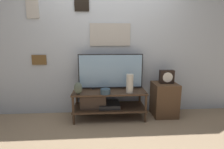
# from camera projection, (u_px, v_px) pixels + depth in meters

# --- Properties ---
(ground_plane) EXTENTS (12.00, 12.00, 0.00)m
(ground_plane) POSITION_uv_depth(u_px,v_px,m) (110.00, 125.00, 2.89)
(ground_plane) COLOR #997F60
(wall_back) EXTENTS (6.40, 0.08, 2.70)m
(wall_back) POSITION_uv_depth(u_px,v_px,m) (108.00, 42.00, 3.21)
(wall_back) COLOR #B2BCC6
(wall_back) RESTS_ON ground_plane
(media_console) EXTENTS (1.27, 0.51, 0.51)m
(media_console) POSITION_uv_depth(u_px,v_px,m) (104.00, 101.00, 3.11)
(media_console) COLOR #422D1E
(media_console) RESTS_ON ground_plane
(television) EXTENTS (1.15, 0.05, 0.63)m
(television) POSITION_uv_depth(u_px,v_px,m) (111.00, 71.00, 3.13)
(television) COLOR black
(television) RESTS_ON media_console
(vase_tall_ceramic) EXTENTS (0.12, 0.12, 0.32)m
(vase_tall_ceramic) POSITION_uv_depth(u_px,v_px,m) (130.00, 84.00, 2.92)
(vase_tall_ceramic) COLOR beige
(vase_tall_ceramic) RESTS_ON media_console
(vase_urn_stoneware) EXTENTS (0.13, 0.12, 0.20)m
(vase_urn_stoneware) POSITION_uv_depth(u_px,v_px,m) (78.00, 88.00, 2.85)
(vase_urn_stoneware) COLOR #4C5647
(vase_urn_stoneware) RESTS_ON media_console
(vase_wide_bowl) EXTENTS (0.16, 0.16, 0.09)m
(vase_wide_bowl) POSITION_uv_depth(u_px,v_px,m) (105.00, 91.00, 2.87)
(vase_wide_bowl) COLOR #2D4251
(vase_wide_bowl) RESTS_ON media_console
(vase_slim_bronze) EXTENTS (0.09, 0.09, 0.24)m
(vase_slim_bronze) POSITION_uv_depth(u_px,v_px,m) (123.00, 81.00, 3.27)
(vase_slim_bronze) COLOR tan
(vase_slim_bronze) RESTS_ON media_console
(side_table) EXTENTS (0.42, 0.43, 0.61)m
(side_table) POSITION_uv_depth(u_px,v_px,m) (164.00, 99.00, 3.22)
(side_table) COLOR #513823
(side_table) RESTS_ON ground_plane
(mantel_clock) EXTENTS (0.25, 0.11, 0.24)m
(mantel_clock) POSITION_uv_depth(u_px,v_px,m) (167.00, 77.00, 3.14)
(mantel_clock) COLOR black
(mantel_clock) RESTS_ON side_table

